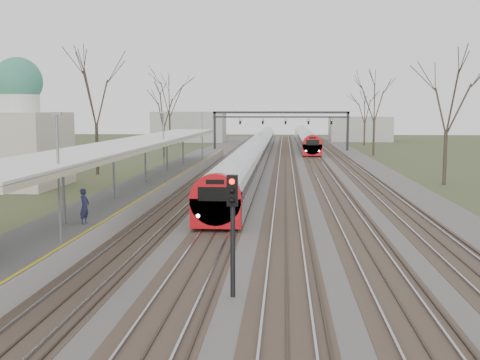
% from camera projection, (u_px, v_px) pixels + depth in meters
% --- Properties ---
extents(track_bed, '(24.00, 160.00, 0.22)m').
position_uv_depth(track_bed, '(279.00, 169.00, 63.33)').
color(track_bed, '#474442').
rests_on(track_bed, ground).
extents(platform, '(3.50, 69.00, 1.00)m').
position_uv_depth(platform, '(156.00, 184.00, 46.63)').
color(platform, '#9E9B93').
rests_on(platform, ground).
extents(canopy, '(4.10, 50.00, 3.11)m').
position_uv_depth(canopy, '(142.00, 142.00, 41.76)').
color(canopy, slate).
rests_on(canopy, platform).
extents(dome_building, '(10.00, 8.00, 10.30)m').
position_uv_depth(dome_building, '(0.00, 141.00, 47.69)').
color(dome_building, beige).
rests_on(dome_building, ground).
extents(signal_gantry, '(21.00, 0.59, 6.08)m').
position_uv_depth(signal_gantry, '(281.00, 119.00, 92.48)').
color(signal_gantry, black).
rests_on(signal_gantry, ground).
extents(tree_west_far, '(5.50, 5.50, 11.33)m').
position_uv_depth(tree_west_far, '(95.00, 91.00, 56.76)').
color(tree_west_far, '#2D231C').
rests_on(tree_west_far, ground).
extents(tree_east_far, '(5.00, 5.00, 10.30)m').
position_uv_depth(tree_east_far, '(447.00, 96.00, 48.61)').
color(tree_east_far, '#2D231C').
rests_on(tree_east_far, ground).
extents(train_near, '(2.62, 90.21, 3.05)m').
position_uv_depth(train_near, '(257.00, 149.00, 74.02)').
color(train_near, '#B7B9C2').
rests_on(train_near, ground).
extents(train_far, '(2.62, 60.21, 3.05)m').
position_uv_depth(train_far, '(305.00, 137.00, 107.70)').
color(train_far, '#B7B9C2').
rests_on(train_far, ground).
extents(passenger, '(0.49, 0.65, 1.63)m').
position_uv_depth(passenger, '(85.00, 207.00, 27.06)').
color(passenger, '#2A2B52').
rests_on(passenger, platform).
extents(signal_post, '(0.35, 0.45, 4.10)m').
position_uv_depth(signal_post, '(233.00, 217.00, 19.15)').
color(signal_post, black).
rests_on(signal_post, ground).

